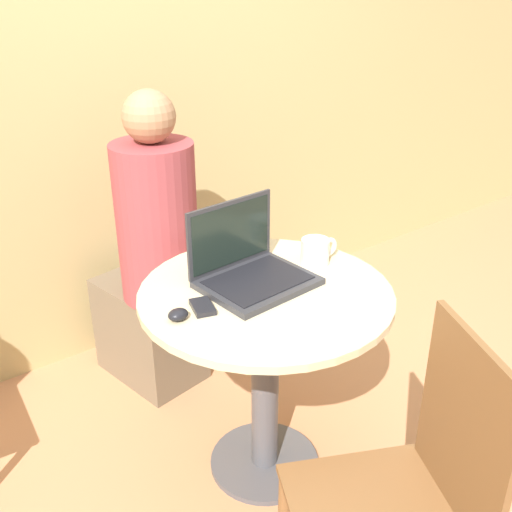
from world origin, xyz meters
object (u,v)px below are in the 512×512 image
Objects in this scene: chair_empty at (406,502)px; cell_phone at (202,307)px; person_seated at (153,269)px; laptop at (249,267)px.

cell_phone is at bearing 99.84° from chair_empty.
laptop is at bearing -86.29° from person_seated.
chair_empty is 0.73× the size of person_seated.
person_seated reaches higher than laptop.
person_seated is (0.18, 0.65, -0.19)m from cell_phone.
laptop is at bearing 82.85° from chair_empty.
laptop is at bearing 15.14° from cell_phone.
cell_phone is 0.09× the size of person_seated.
person_seated reaches higher than chair_empty.
laptop reaches higher than cell_phone.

